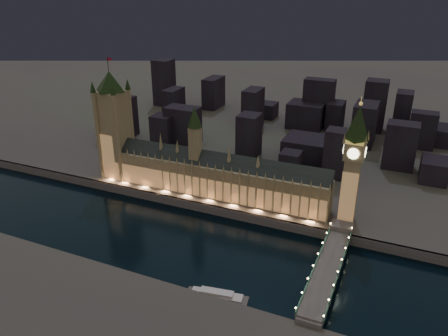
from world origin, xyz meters
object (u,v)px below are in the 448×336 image
at_px(palace_of_westminster, 215,175).
at_px(elizabeth_tower, 354,155).
at_px(river_boat, 217,295).
at_px(westminster_bridge, 328,268).
at_px(victoria_tower, 114,120).

relative_size(palace_of_westminster, elizabeth_tower, 2.01).
bearing_deg(elizabeth_tower, palace_of_westminster, -179.91).
distance_m(palace_of_westminster, river_boat, 129.49).
bearing_deg(westminster_bridge, elizabeth_tower, 89.56).
relative_size(palace_of_westminster, westminster_bridge, 1.79).
xyz_separation_m(westminster_bridge, river_boat, (-60.00, -49.95, -4.44)).
relative_size(elizabeth_tower, river_boat, 2.44).
xyz_separation_m(palace_of_westminster, westminster_bridge, (113.78, -65.20, -20.37)).
height_order(palace_of_westminster, victoria_tower, victoria_tower).
bearing_deg(westminster_bridge, river_boat, -140.22).
height_order(elizabeth_tower, westminster_bridge, elizabeth_tower).
xyz_separation_m(victoria_tower, river_boat, (157.50, -115.33, -62.36)).
bearing_deg(victoria_tower, river_boat, -36.21).
relative_size(westminster_bridge, river_boat, 2.74).
height_order(palace_of_westminster, river_boat, palace_of_westminster).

